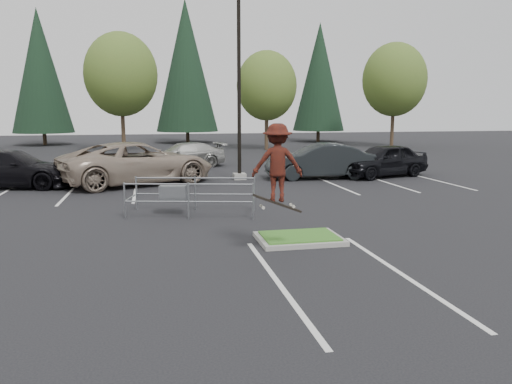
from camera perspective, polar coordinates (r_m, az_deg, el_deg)
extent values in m
plane|color=black|center=(13.36, 4.96, -5.60)|extent=(120.00, 120.00, 0.00)
cube|color=gray|center=(13.34, 4.96, -5.35)|extent=(2.20, 1.60, 0.12)
cube|color=#3A6A21|center=(13.32, 4.97, -5.04)|extent=(1.95, 1.35, 0.05)
cube|color=silver|center=(21.63, -13.64, -0.02)|extent=(0.12, 5.20, 0.01)
cube|color=silver|center=(21.89, -20.72, -0.26)|extent=(0.12, 5.20, 0.01)
cube|color=silver|center=(23.14, 9.22, 0.73)|extent=(0.12, 5.20, 0.01)
cube|color=silver|center=(24.24, 15.19, 0.91)|extent=(0.12, 5.20, 0.01)
cube|color=silver|center=(25.57, 20.59, 1.06)|extent=(0.12, 5.20, 0.01)
cube|color=silver|center=(10.25, 2.52, -10.27)|extent=(0.12, 6.00, 0.01)
cube|color=silver|center=(11.19, 16.21, -8.92)|extent=(0.12, 6.00, 0.01)
cube|color=gray|center=(24.93, -1.90, 1.80)|extent=(0.60, 0.60, 0.30)
cylinder|color=black|center=(24.76, -1.96, 13.00)|extent=(0.18, 0.18, 10.00)
cylinder|color=#38281C|center=(42.93, -14.93, 6.83)|extent=(0.32, 0.32, 3.50)
ellipsoid|color=#385E22|center=(42.99, -15.19, 12.84)|extent=(5.89, 5.89, 6.77)
sphere|color=#385E22|center=(42.62, -14.35, 11.92)|extent=(3.68, 3.68, 3.68)
sphere|color=#385E22|center=(43.39, -15.80, 12.05)|extent=(4.05, 4.05, 4.05)
cylinder|color=#38281C|center=(43.30, 1.21, 6.86)|extent=(0.32, 0.32, 3.04)
ellipsoid|color=#385E22|center=(43.30, 1.22, 12.05)|extent=(5.12, 5.12, 5.89)
sphere|color=#385E22|center=(43.13, 2.11, 11.21)|extent=(3.20, 3.20, 3.20)
sphere|color=#385E22|center=(43.56, 0.45, 11.40)|extent=(3.52, 3.52, 3.52)
cylinder|color=#38281C|center=(47.90, 15.30, 7.01)|extent=(0.32, 0.32, 3.42)
ellipsoid|color=#385E22|center=(47.95, 15.53, 12.28)|extent=(5.76, 5.76, 6.62)
sphere|color=#385E22|center=(47.92, 16.31, 11.38)|extent=(3.60, 3.60, 3.60)
sphere|color=#385E22|center=(48.05, 14.74, 11.66)|extent=(3.96, 3.96, 3.96)
cylinder|color=#38281C|center=(53.41, -22.99, 5.62)|extent=(0.36, 0.36, 1.20)
cone|color=black|center=(53.46, -23.45, 12.58)|extent=(5.72, 5.72, 11.80)
cylinder|color=#38281C|center=(53.05, -7.81, 6.25)|extent=(0.36, 0.36, 1.20)
cone|color=black|center=(53.16, -7.99, 14.08)|extent=(6.38, 6.38, 13.30)
cylinder|color=#38281C|center=(54.87, 7.10, 6.37)|extent=(0.36, 0.36, 1.20)
cone|color=black|center=(54.90, 7.24, 12.90)|extent=(5.50, 5.50, 11.30)
cylinder|color=gray|center=(16.39, -14.78, -0.96)|extent=(0.06, 0.06, 1.18)
cylinder|color=gray|center=(17.75, -13.50, -0.13)|extent=(0.06, 0.06, 1.18)
cylinder|color=gray|center=(15.94, -7.71, -1.02)|extent=(0.06, 0.06, 1.18)
cylinder|color=gray|center=(17.34, -6.96, -0.16)|extent=(0.06, 0.06, 1.18)
cylinder|color=gray|center=(15.75, -0.34, -1.06)|extent=(0.06, 0.06, 1.18)
cylinder|color=gray|center=(17.15, -0.19, -0.19)|extent=(0.06, 0.06, 1.18)
cylinder|color=gray|center=(15.95, -7.70, -1.11)|extent=(3.99, 0.99, 0.05)
cylinder|color=gray|center=(15.86, -7.75, 0.89)|extent=(3.99, 0.99, 0.05)
cylinder|color=gray|center=(17.34, -6.96, -0.24)|extent=(3.99, 0.99, 0.05)
cylinder|color=gray|center=(17.25, -6.99, 1.60)|extent=(3.99, 0.99, 0.05)
cube|color=gray|center=(16.72, -9.40, -0.06)|extent=(0.97, 0.72, 0.49)
cube|color=black|center=(11.91, 2.45, -1.31)|extent=(1.17, 0.44, 0.48)
cylinder|color=#BCB8A5|center=(11.72, 0.84, -1.81)|extent=(0.07, 0.04, 0.07)
cylinder|color=#BCB8A5|center=(11.96, 0.58, -1.59)|extent=(0.07, 0.04, 0.07)
cylinder|color=#BCB8A5|center=(11.91, 4.32, -1.66)|extent=(0.07, 0.04, 0.07)
cylinder|color=#BCB8A5|center=(12.14, 3.99, -1.45)|extent=(0.07, 0.04, 0.07)
imported|color=maroon|center=(11.77, 2.48, 3.35)|extent=(1.29, 0.88, 1.85)
imported|color=gray|center=(23.86, -13.57, 3.23)|extent=(7.81, 5.78, 1.97)
imported|color=black|center=(24.78, -26.37, 2.38)|extent=(6.13, 3.43, 1.68)
imported|color=black|center=(25.36, 7.25, 3.53)|extent=(5.47, 2.27, 1.76)
imported|color=black|center=(26.71, 14.37, 3.54)|extent=(5.38, 3.43, 1.71)
imported|color=#A2A29D|center=(30.52, -8.17, 4.22)|extent=(5.41, 3.14, 1.47)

